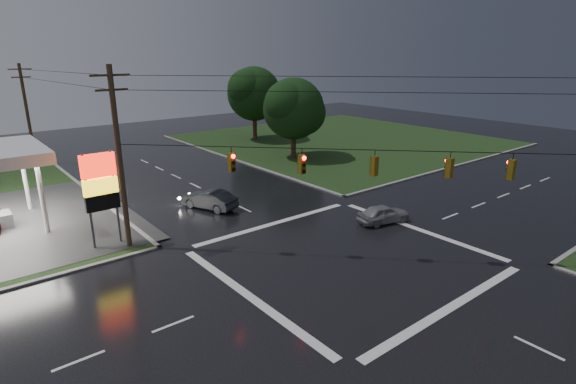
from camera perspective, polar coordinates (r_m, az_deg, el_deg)
ground at (r=27.15m, az=7.37°, el=-8.17°), size 120.00×120.00×0.00m
grass_ne at (r=62.36m, az=6.93°, el=6.58°), size 36.00×36.00×0.08m
pylon_sign at (r=29.28m, az=-22.74°, el=0.89°), size 2.00×0.35×6.00m
utility_pole_nw at (r=28.21m, az=-20.62°, el=4.15°), size 2.20×0.32×11.00m
utility_pole_n at (r=55.76m, az=-30.21°, el=8.74°), size 2.20×0.32×10.50m
traffic_signals at (r=25.05m, az=8.00°, el=5.32°), size 26.87×26.87×1.47m
tree_ne_near at (r=50.65m, az=0.84°, el=10.52°), size 7.99×6.80×8.98m
tree_ne_far at (r=61.92m, az=-4.20°, el=12.32°), size 8.46×7.20×9.80m
car_north at (r=35.16m, az=-9.99°, el=-0.92°), size 3.17×4.81×1.50m
car_crossing at (r=32.59m, az=12.03°, el=-2.71°), size 4.10×2.39×1.31m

